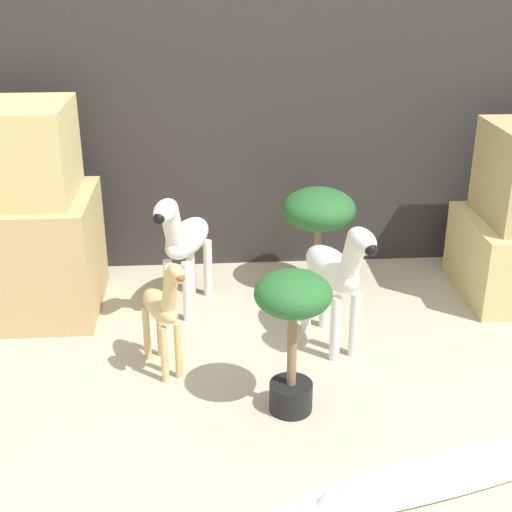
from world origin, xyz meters
The scene contains 9 objects.
ground_plane centered at (0.00, 0.00, 0.00)m, with size 14.00×14.00×0.00m, color #B2A88E.
wall_back centered at (0.00, 1.60, 1.10)m, with size 6.40×0.08×2.20m.
rock_pillar_left centered at (-1.32, 1.08, 0.46)m, with size 0.80×0.62×1.02m.
zebra_right centered at (0.17, 0.61, 0.37)m, with size 0.28×0.53×0.64m.
zebra_left centered at (-0.49, 1.01, 0.37)m, with size 0.30×0.53×0.64m.
giraffe_figurine centered at (-0.56, 0.45, 0.30)m, with size 0.24×0.38×0.56m.
potted_palm_front centered at (-0.07, 0.15, 0.41)m, with size 0.29×0.29×0.58m.
potted_palm_back centered at (0.18, 1.21, 0.42)m, with size 0.37×0.37×0.54m.
surfboard centered at (0.42, -0.27, 0.01)m, with size 1.35×0.57×0.07m.
Camera 1 is at (-0.36, -2.14, 1.65)m, focal length 50.00 mm.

